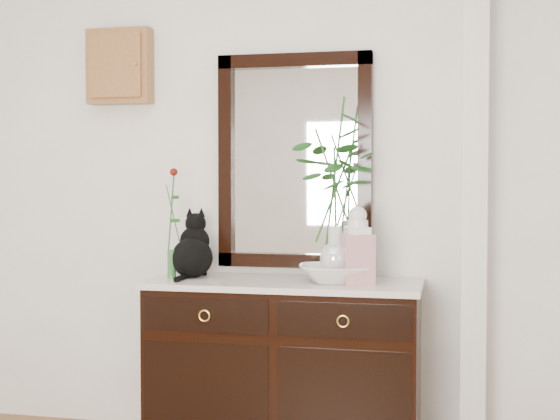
% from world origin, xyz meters
% --- Properties ---
extents(wall_back, '(3.60, 0.04, 2.70)m').
position_xyz_m(wall_back, '(0.00, 1.98, 1.35)').
color(wall_back, silver).
rests_on(wall_back, ground).
extents(pilaster, '(0.12, 0.20, 2.70)m').
position_xyz_m(pilaster, '(1.00, 1.90, 1.35)').
color(pilaster, silver).
rests_on(pilaster, ground).
extents(sideboard, '(1.33, 0.52, 0.82)m').
position_xyz_m(sideboard, '(0.10, 1.73, 0.47)').
color(sideboard, black).
rests_on(sideboard, ground).
extents(wall_mirror, '(0.80, 0.06, 1.10)m').
position_xyz_m(wall_mirror, '(0.10, 1.97, 1.44)').
color(wall_mirror, black).
rests_on(wall_mirror, wall_back).
extents(key_cabinet, '(0.35, 0.10, 0.40)m').
position_xyz_m(key_cabinet, '(-0.85, 1.94, 1.95)').
color(key_cabinet, brown).
rests_on(key_cabinet, wall_back).
extents(cat, '(0.25, 0.30, 0.33)m').
position_xyz_m(cat, '(-0.39, 1.77, 1.02)').
color(cat, black).
rests_on(cat, sideboard).
extents(lotus_bowl, '(0.43, 0.43, 0.08)m').
position_xyz_m(lotus_bowl, '(0.35, 1.72, 0.89)').
color(lotus_bowl, silver).
rests_on(lotus_bowl, sideboard).
extents(vase_branches, '(0.55, 0.55, 0.88)m').
position_xyz_m(vase_branches, '(0.35, 1.72, 1.31)').
color(vase_branches, silver).
rests_on(vase_branches, lotus_bowl).
extents(bud_vase_rose, '(0.08, 0.08, 0.56)m').
position_xyz_m(bud_vase_rose, '(-0.47, 1.69, 1.13)').
color(bud_vase_rose, '#2F6D34').
rests_on(bud_vase_rose, sideboard).
extents(ginger_jar, '(0.18, 0.18, 0.38)m').
position_xyz_m(ginger_jar, '(0.46, 1.68, 1.04)').
color(ginger_jar, silver).
rests_on(ginger_jar, sideboard).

